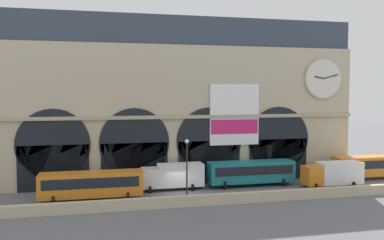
{
  "coord_description": "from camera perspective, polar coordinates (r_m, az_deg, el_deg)",
  "views": [
    {
      "loc": [
        -8.64,
        -44.67,
        11.71
      ],
      "look_at": [
        2.51,
        5.0,
        8.27
      ],
      "focal_mm": 37.42,
      "sensor_mm": 36.0,
      "label": 1
    }
  ],
  "objects": [
    {
      "name": "bus_mideast",
      "position": [
        51.44,
        8.42,
        -7.31
      ],
      "size": [
        11.0,
        3.25,
        3.1
      ],
      "color": "#19727A",
      "rests_on": "ground"
    },
    {
      "name": "box_truck_east",
      "position": [
        53.26,
        19.44,
        -7.19
      ],
      "size": [
        7.5,
        2.91,
        3.12
      ],
      "color": "orange",
      "rests_on": "ground"
    },
    {
      "name": "ground_plane",
      "position": [
        46.98,
        -1.68,
        -10.57
      ],
      "size": [
        200.0,
        200.0,
        0.0
      ],
      "primitive_type": "plane",
      "color": "slate"
    },
    {
      "name": "street_lamp_quayside",
      "position": [
        42.06,
        -0.74,
        -6.13
      ],
      "size": [
        0.44,
        0.44,
        6.9
      ],
      "color": "black",
      "rests_on": "ground"
    },
    {
      "name": "quay_parapet_wall",
      "position": [
        42.16,
        -0.38,
        -11.46
      ],
      "size": [
        90.0,
        0.7,
        1.13
      ],
      "primitive_type": "cube",
      "color": "#BCAD8C",
      "rests_on": "ground"
    },
    {
      "name": "box_truck_center",
      "position": [
        49.03,
        -2.7,
        -7.92
      ],
      "size": [
        7.5,
        2.91,
        3.12
      ],
      "color": "white",
      "rests_on": "ground"
    },
    {
      "name": "station_building",
      "position": [
        53.22,
        -3.26,
        2.57
      ],
      "size": [
        50.01,
        6.07,
        21.56
      ],
      "color": "#BCAD8C",
      "rests_on": "ground"
    },
    {
      "name": "bus_eastmost",
      "position": [
        60.32,
        24.28,
        -5.95
      ],
      "size": [
        11.0,
        3.25,
        3.1
      ],
      "color": "orange",
      "rests_on": "ground"
    },
    {
      "name": "bus_midwest",
      "position": [
        45.47,
        -14.13,
        -8.86
      ],
      "size": [
        11.0,
        3.25,
        3.1
      ],
      "color": "orange",
      "rests_on": "ground"
    }
  ]
}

